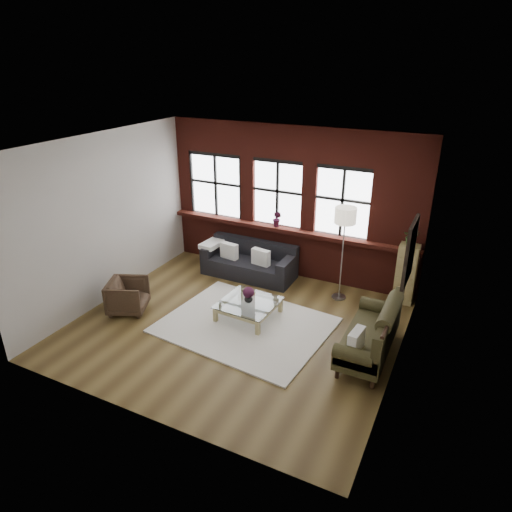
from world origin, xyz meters
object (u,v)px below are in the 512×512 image
at_px(vase, 248,298).
at_px(drawer_chest, 406,273).
at_px(dark_sofa, 249,261).
at_px(vintage_settee, 369,330).
at_px(coffee_table, 249,310).
at_px(armchair, 128,296).
at_px(floor_lamp, 343,251).

relative_size(vase, drawer_chest, 0.13).
xyz_separation_m(dark_sofa, drawer_chest, (3.22, 0.35, 0.24)).
bearing_deg(vintage_settee, coffee_table, 175.66).
height_order(armchair, vase, armchair).
bearing_deg(coffee_table, drawer_chest, 38.01).
height_order(dark_sofa, drawer_chest, drawer_chest).
bearing_deg(vintage_settee, vase, 175.66).
xyz_separation_m(dark_sofa, floor_lamp, (2.05, -0.08, 0.65)).
bearing_deg(floor_lamp, armchair, -146.67).
relative_size(vintage_settee, vase, 11.00).
bearing_deg(vintage_settee, drawer_chest, 84.39).
xyz_separation_m(coffee_table, floor_lamp, (1.27, 1.47, 0.86)).
bearing_deg(coffee_table, dark_sofa, 116.80).
relative_size(drawer_chest, floor_lamp, 0.59).
distance_m(armchair, drawer_chest, 5.30).
distance_m(dark_sofa, vase, 1.73).
bearing_deg(coffee_table, floor_lamp, 49.04).
bearing_deg(armchair, vase, -93.44).
relative_size(vase, floor_lamp, 0.08).
bearing_deg(floor_lamp, drawer_chest, 20.60).
distance_m(coffee_table, vase, 0.25).
bearing_deg(coffee_table, armchair, -160.04).
height_order(dark_sofa, floor_lamp, floor_lamp).
xyz_separation_m(armchair, vase, (2.14, 0.78, 0.09)).
xyz_separation_m(dark_sofa, vintage_settee, (3.01, -1.72, 0.11)).
bearing_deg(vintage_settee, floor_lamp, 120.39).
height_order(vintage_settee, drawer_chest, drawer_chest).
bearing_deg(vase, dark_sofa, 116.80).
bearing_deg(coffee_table, vintage_settee, -4.34).
bearing_deg(armchair, floor_lamp, -80.07).
bearing_deg(dark_sofa, armchair, -120.25).
relative_size(vintage_settee, drawer_chest, 1.48).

